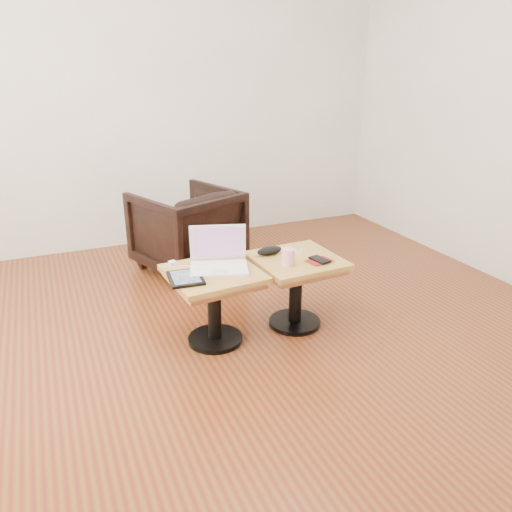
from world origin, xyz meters
name	(u,v)px	position (x,y,z in m)	size (l,w,h in m)	color
room_shell	(235,107)	(0.00, 0.00, 1.35)	(4.52, 4.52, 2.71)	#562013
side_table_left	(214,289)	(-0.02, 0.34, 0.33)	(0.53, 0.53, 0.44)	black
side_table_right	(296,275)	(0.51, 0.33, 0.33)	(0.51, 0.51, 0.44)	black
laptop	(219,260)	(0.03, 0.37, 0.49)	(0.38, 0.33, 0.23)	white
tablet	(185,278)	(-0.19, 0.29, 0.45)	(0.20, 0.24, 0.02)	black
charging_adapter	(172,263)	(-0.20, 0.52, 0.46)	(0.04, 0.04, 0.02)	white
glasses_case	(269,251)	(0.38, 0.44, 0.47)	(0.17, 0.07, 0.05)	black
striped_cup	(288,257)	(0.41, 0.25, 0.49)	(0.08, 0.08, 0.10)	#DD5782
earbuds_tangle	(299,251)	(0.56, 0.41, 0.45)	(0.08, 0.05, 0.02)	white
phone_on_sleeve	(320,260)	(0.60, 0.22, 0.45)	(0.16, 0.14, 0.02)	maroon
armchair	(187,230)	(0.16, 1.49, 0.32)	(0.68, 0.70, 0.64)	black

